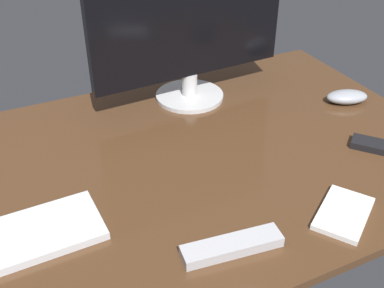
{
  "coord_description": "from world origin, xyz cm",
  "views": [
    {
      "loc": [
        -32.38,
        -82.51,
        66.68
      ],
      "look_at": [
        5.89,
        -3.29,
        8.0
      ],
      "focal_mm": 44.44,
      "sensor_mm": 36.0,
      "label": 1
    }
  ],
  "objects_px": {
    "monitor": "(189,19)",
    "computer_mouse": "(347,97)",
    "notepad": "(344,213)",
    "tv_remote": "(232,246)"
  },
  "relations": [
    {
      "from": "monitor",
      "to": "notepad",
      "type": "height_order",
      "value": "monitor"
    },
    {
      "from": "computer_mouse",
      "to": "notepad",
      "type": "distance_m",
      "value": 0.49
    },
    {
      "from": "computer_mouse",
      "to": "tv_remote",
      "type": "relative_size",
      "value": 0.61
    },
    {
      "from": "monitor",
      "to": "computer_mouse",
      "type": "xyz_separation_m",
      "value": [
        0.39,
        -0.22,
        -0.21
      ]
    },
    {
      "from": "monitor",
      "to": "notepad",
      "type": "xyz_separation_m",
      "value": [
        0.06,
        -0.58,
        -0.23
      ]
    },
    {
      "from": "monitor",
      "to": "computer_mouse",
      "type": "bearing_deg",
      "value": -31.97
    },
    {
      "from": "monitor",
      "to": "notepad",
      "type": "bearing_deg",
      "value": -86.36
    },
    {
      "from": "computer_mouse",
      "to": "notepad",
      "type": "xyz_separation_m",
      "value": [
        -0.32,
        -0.37,
        -0.01
      ]
    },
    {
      "from": "monitor",
      "to": "computer_mouse",
      "type": "distance_m",
      "value": 0.49
    },
    {
      "from": "computer_mouse",
      "to": "notepad",
      "type": "bearing_deg",
      "value": -111.69
    }
  ]
}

